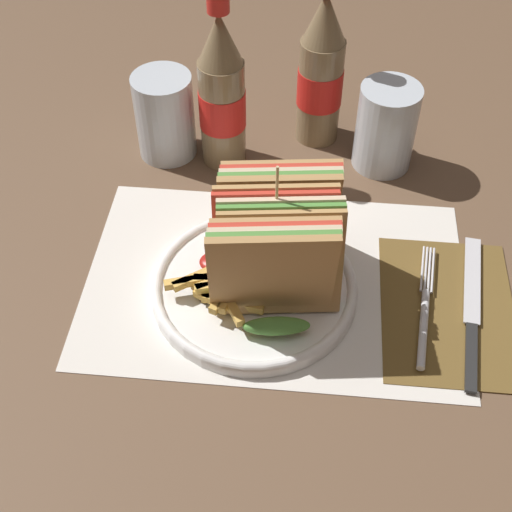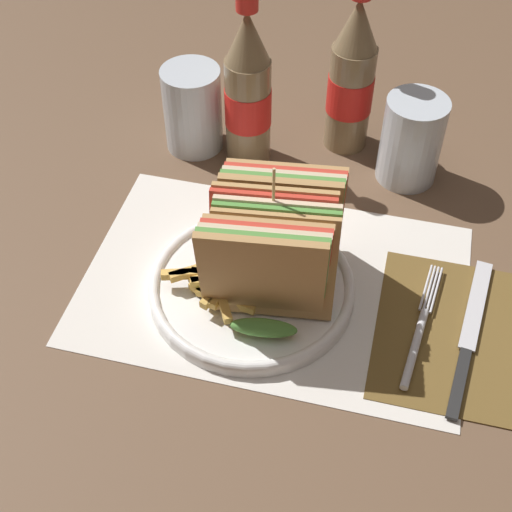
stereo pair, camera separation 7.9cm
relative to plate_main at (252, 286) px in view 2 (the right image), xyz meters
The scene contains 13 objects.
ground_plane 0.04m from the plate_main, 50.99° to the left, with size 4.00×4.00×0.00m, color brown.
placemat 0.03m from the plate_main, 43.60° to the left, with size 0.43×0.29×0.00m.
plate_main is the anchor object (origin of this frame).
club_sandwich 0.08m from the plate_main, ahead, with size 0.14×0.18×0.17m.
fries_pile 0.05m from the plate_main, 147.73° to the right, with size 0.12×0.10×0.02m.
ketchup_blob 0.05m from the plate_main, 158.09° to the left, with size 0.04×0.03×0.01m.
napkin 0.22m from the plate_main, ahead, with size 0.15×0.21×0.00m.
fork 0.19m from the plate_main, ahead, with size 0.03×0.18×0.01m.
knife 0.24m from the plate_main, ahead, with size 0.04×0.22×0.00m.
coke_bottle_near 0.26m from the plate_main, 105.21° to the left, with size 0.06×0.06×0.24m.
coke_bottle_far 0.32m from the plate_main, 78.76° to the left, with size 0.06×0.06×0.24m.
glass_near 0.29m from the plate_main, 58.97° to the left, with size 0.08×0.08×0.12m.
glass_far 0.29m from the plate_main, 120.41° to the left, with size 0.08×0.08×0.12m.
Camera 2 is at (0.11, -0.53, 0.62)m, focal length 50.00 mm.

